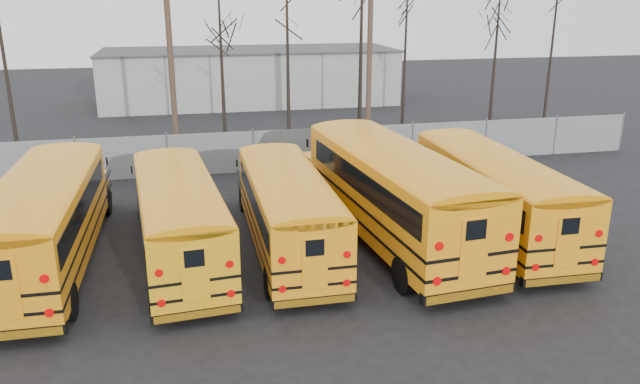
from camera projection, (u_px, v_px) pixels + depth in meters
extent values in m
plane|color=black|center=(300.00, 277.00, 18.87)|extent=(120.00, 120.00, 0.00)
cube|color=gray|center=(254.00, 151.00, 29.73)|extent=(40.00, 0.04, 2.00)
cube|color=#A6A5A1|center=(250.00, 77.00, 48.45)|extent=(22.00, 8.00, 4.00)
cylinder|color=black|center=(70.00, 302.00, 16.31)|extent=(0.29, 1.00, 0.99)
cylinder|color=black|center=(45.00, 206.00, 23.65)|extent=(0.29, 1.00, 0.99)
cylinder|color=black|center=(106.00, 202.00, 24.09)|extent=(0.29, 1.00, 0.99)
cube|color=orange|center=(44.00, 221.00, 18.75)|extent=(2.56, 9.26, 2.33)
cube|color=orange|center=(76.00, 189.00, 24.04)|extent=(2.25, 1.71, 0.99)
cube|color=black|center=(40.00, 207.00, 18.40)|extent=(2.59, 8.26, 0.70)
cube|color=black|center=(52.00, 233.00, 19.75)|extent=(2.61, 10.96, 0.09)
cube|color=black|center=(50.00, 219.00, 19.60)|extent=(2.61, 10.96, 0.09)
cube|color=black|center=(11.00, 333.00, 14.90)|extent=(2.54, 0.24, 0.28)
cube|color=black|center=(81.00, 196.00, 24.95)|extent=(2.38, 0.22, 0.26)
cube|color=orange|center=(2.00, 290.00, 14.44)|extent=(0.75, 0.05, 1.54)
cylinder|color=#B20505|center=(49.00, 313.00, 14.83)|extent=(0.22, 0.04, 0.22)
cylinder|color=#B20505|center=(44.00, 279.00, 14.55)|extent=(0.22, 0.04, 0.22)
cylinder|color=black|center=(153.00, 296.00, 16.70)|extent=(0.34, 0.93, 0.91)
cylinder|color=black|center=(230.00, 286.00, 17.30)|extent=(0.34, 0.93, 0.91)
cylinder|color=black|center=(141.00, 207.00, 23.67)|extent=(0.34, 0.93, 0.91)
cylinder|color=black|center=(196.00, 202.00, 24.26)|extent=(0.34, 0.93, 0.91)
cube|color=#F1A612|center=(179.00, 218.00, 19.37)|extent=(3.06, 8.67, 2.15)
cube|color=#F1A612|center=(167.00, 191.00, 24.12)|extent=(2.19, 1.74, 0.91)
cube|color=black|center=(178.00, 205.00, 19.06)|extent=(3.01, 7.76, 0.64)
cube|color=black|center=(178.00, 229.00, 20.27)|extent=(3.23, 10.24, 0.08)
cube|color=black|center=(177.00, 216.00, 20.13)|extent=(3.23, 10.24, 0.08)
cube|color=black|center=(197.00, 313.00, 15.93)|extent=(2.35, 0.42, 0.26)
cube|color=black|center=(167.00, 197.00, 24.93)|extent=(2.20, 0.38, 0.24)
cube|color=#F1A612|center=(195.00, 275.00, 15.51)|extent=(0.69, 0.10, 1.42)
cylinder|color=#B20505|center=(162.00, 303.00, 15.45)|extent=(0.20, 0.05, 0.20)
cylinder|color=#B20505|center=(231.00, 294.00, 15.95)|extent=(0.20, 0.05, 0.20)
cylinder|color=#B20505|center=(159.00, 273.00, 15.20)|extent=(0.20, 0.05, 0.20)
cylinder|color=#B20505|center=(230.00, 264.00, 15.70)|extent=(0.20, 0.05, 0.20)
cylinder|color=black|center=(270.00, 283.00, 17.48)|extent=(0.26, 0.91, 0.91)
cylinder|color=black|center=(341.00, 276.00, 17.90)|extent=(0.26, 0.91, 0.91)
cylinder|color=black|center=(243.00, 199.00, 24.58)|extent=(0.26, 0.91, 0.91)
cylinder|color=black|center=(294.00, 196.00, 25.00)|extent=(0.26, 0.91, 0.91)
cube|color=orange|center=(288.00, 210.00, 20.11)|extent=(2.28, 8.45, 2.13)
cube|color=orange|center=(267.00, 184.00, 24.95)|extent=(2.04, 1.55, 0.91)
cube|color=black|center=(289.00, 198.00, 19.80)|extent=(2.31, 7.54, 0.64)
cube|color=black|center=(284.00, 221.00, 21.03)|extent=(2.31, 10.01, 0.08)
cube|color=black|center=(284.00, 208.00, 20.89)|extent=(2.31, 10.01, 0.08)
cube|color=black|center=(314.00, 300.00, 16.61)|extent=(2.32, 0.20, 0.25)
cube|color=black|center=(265.00, 191.00, 25.77)|extent=(2.18, 0.18, 0.24)
cube|color=orange|center=(315.00, 264.00, 16.18)|extent=(0.68, 0.04, 1.41)
cylinder|color=#B20505|center=(283.00, 289.00, 16.19)|extent=(0.20, 0.04, 0.20)
cylinder|color=#B20505|center=(347.00, 283.00, 16.54)|extent=(0.20, 0.04, 0.20)
cylinder|color=#B20505|center=(282.00, 260.00, 15.94)|extent=(0.20, 0.04, 0.20)
cylinder|color=#B20505|center=(347.00, 255.00, 16.30)|extent=(0.20, 0.04, 0.20)
cylinder|color=black|center=(404.00, 275.00, 17.74)|extent=(0.41, 1.12, 1.10)
cylinder|color=black|center=(480.00, 264.00, 18.46)|extent=(0.41, 1.12, 1.10)
cylinder|color=black|center=(310.00, 185.00, 26.10)|extent=(0.41, 1.12, 1.10)
cylinder|color=black|center=(365.00, 180.00, 26.81)|extent=(0.41, 1.12, 1.10)
cube|color=orange|center=(394.00, 192.00, 20.94)|extent=(3.69, 10.41, 2.58)
cube|color=orange|center=(335.00, 167.00, 26.64)|extent=(2.63, 2.09, 1.10)
cube|color=black|center=(397.00, 177.00, 20.56)|extent=(3.63, 9.32, 0.77)
cube|color=black|center=(382.00, 206.00, 22.03)|extent=(3.90, 12.29, 0.10)
cube|color=black|center=(383.00, 191.00, 21.86)|extent=(3.90, 12.29, 0.10)
cube|color=black|center=(468.00, 293.00, 16.82)|extent=(2.82, 0.50, 0.31)
cube|color=black|center=(329.00, 175.00, 27.62)|extent=(2.64, 0.47, 0.29)
cube|color=orange|center=(474.00, 249.00, 16.31)|extent=(0.82, 0.12, 1.70)
cylinder|color=#B20505|center=(437.00, 281.00, 16.23)|extent=(0.24, 0.07, 0.24)
cylinder|color=#B20505|center=(506.00, 271.00, 16.84)|extent=(0.24, 0.07, 0.24)
cylinder|color=#B20505|center=(439.00, 246.00, 15.93)|extent=(0.24, 0.07, 0.24)
cylinder|color=#B20505|center=(510.00, 237.00, 16.54)|extent=(0.24, 0.07, 0.24)
cylinder|color=black|center=(505.00, 262.00, 18.73)|extent=(0.29, 0.97, 0.97)
cylinder|color=black|center=(571.00, 257.00, 19.13)|extent=(0.29, 0.97, 0.97)
cylinder|color=black|center=(415.00, 185.00, 26.34)|extent=(0.29, 0.97, 0.97)
cylinder|color=black|center=(463.00, 182.00, 26.74)|extent=(0.29, 0.97, 0.97)
cube|color=orange|center=(495.00, 193.00, 21.53)|extent=(2.61, 9.06, 2.28)
cube|color=orange|center=(437.00, 170.00, 26.71)|extent=(2.21, 1.69, 0.97)
cube|color=black|center=(498.00, 180.00, 21.19)|extent=(2.63, 8.09, 0.68)
cube|color=black|center=(483.00, 204.00, 22.51)|extent=(2.67, 10.73, 0.09)
cube|color=black|center=(484.00, 192.00, 22.37)|extent=(2.67, 10.73, 0.09)
cube|color=black|center=(561.00, 279.00, 17.77)|extent=(2.48, 0.27, 0.27)
cube|color=black|center=(430.00, 177.00, 27.60)|extent=(2.33, 0.24, 0.25)
cube|color=orange|center=(568.00, 242.00, 17.32)|extent=(0.73, 0.05, 1.50)
cylinder|color=#B20505|center=(536.00, 267.00, 17.34)|extent=(0.21, 0.04, 0.21)
cylinder|color=#B20505|center=(595.00, 262.00, 17.68)|extent=(0.21, 0.04, 0.21)
cylinder|color=#B20505|center=(539.00, 238.00, 17.08)|extent=(0.21, 0.04, 0.21)
cylinder|color=#B20505|center=(599.00, 234.00, 17.42)|extent=(0.21, 0.04, 0.21)
cylinder|color=#4A372A|center=(171.00, 70.00, 30.42)|extent=(0.29, 0.29, 9.25)
cylinder|color=#4E382C|center=(369.00, 65.00, 33.41)|extent=(0.28, 0.28, 9.08)
cone|color=black|center=(1.00, 41.00, 28.12)|extent=(0.26, 0.26, 12.25)
cone|color=black|center=(222.00, 68.00, 31.93)|extent=(0.26, 0.26, 9.11)
cone|color=black|center=(288.00, 54.00, 31.57)|extent=(0.26, 0.26, 10.48)
cone|color=black|center=(361.00, 40.00, 34.23)|extent=(0.26, 0.26, 11.45)
cone|color=black|center=(405.00, 52.00, 35.86)|extent=(0.26, 0.26, 9.94)
cone|color=black|center=(495.00, 59.00, 35.95)|extent=(0.26, 0.26, 9.13)
cone|color=black|center=(554.00, 31.00, 36.99)|extent=(0.26, 0.26, 12.10)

